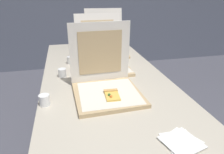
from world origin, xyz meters
TOP-DOWN VIEW (x-y plane):
  - table at (0.00, 0.55)m, footprint 0.86×2.00m
  - pizza_box_front at (-0.04, 0.31)m, footprint 0.39×0.40m
  - pizza_box_middle at (0.02, 0.74)m, footprint 0.38×0.48m
  - pizza_box_back at (0.13, 1.15)m, footprint 0.42×0.50m
  - cup_white_far at (-0.22, 0.89)m, footprint 0.06×0.06m
  - cup_white_near_left at (-0.39, 0.25)m, footprint 0.06×0.06m
  - cup_white_mid at (-0.29, 0.62)m, footprint 0.06×0.06m
  - napkin_pile at (0.18, -0.19)m, footprint 0.18×0.18m

SIDE VIEW (x-z plane):
  - table at x=0.00m, z-range 0.32..1.06m
  - napkin_pile at x=0.18m, z-range 0.74..0.75m
  - cup_white_far at x=-0.22m, z-range 0.74..0.80m
  - cup_white_near_left at x=-0.39m, z-range 0.74..0.80m
  - cup_white_mid at x=-0.29m, z-range 0.74..0.80m
  - pizza_box_middle at x=0.02m, z-range 0.60..0.99m
  - pizza_box_back at x=0.13m, z-range 0.60..0.99m
  - pizza_box_front at x=-0.04m, z-range 0.59..1.00m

